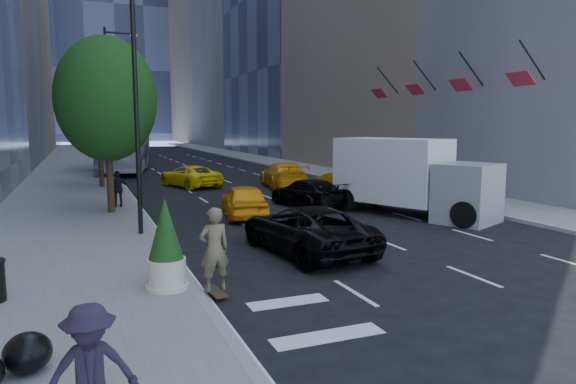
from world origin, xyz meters
name	(u,v)px	position (x,y,z in m)	size (l,w,h in m)	color
ground	(362,246)	(0.00, 0.00, 0.00)	(160.00, 160.00, 0.00)	black
sidewalk_left	(73,173)	(-9.00, 30.00, 0.07)	(6.00, 120.00, 0.15)	slate
sidewalk_right	(293,166)	(10.00, 30.00, 0.07)	(4.00, 120.00, 0.15)	slate
tower_right_far	(224,27)	(22.00, 98.00, 25.00)	(20.00, 24.00, 50.00)	#7E6C57
lamp_near	(140,68)	(-6.32, 4.00, 5.81)	(2.13, 0.22, 10.00)	black
lamp_far	(110,95)	(-6.32, 22.00, 5.81)	(2.13, 0.22, 10.00)	black
tree_near	(106,99)	(-7.20, 9.00, 4.97)	(4.20, 4.20, 7.46)	black
tree_mid	(98,101)	(-7.20, 19.00, 5.32)	(4.50, 4.50, 7.99)	black
tree_far	(93,116)	(-7.20, 32.00, 4.62)	(3.90, 3.90, 6.92)	black
traffic_signal	(100,121)	(-6.40, 40.00, 4.23)	(2.48, 0.53, 5.20)	black
facade_flags	(439,84)	(10.64, 10.00, 6.18)	(1.85, 13.30, 2.05)	black
skateboarder	(214,255)	(-5.60, -3.00, 0.97)	(0.71, 0.46, 1.94)	brown
black_sedan_lincoln	(306,229)	(-2.00, -0.07, 0.73)	(2.42, 5.26, 1.46)	black
black_sedan_mercedes	(307,193)	(1.66, 8.00, 0.67)	(1.88, 4.63, 1.34)	black
taxi_a	(244,200)	(-1.97, 6.50, 0.71)	(1.69, 4.19, 1.43)	#FFA60D
taxi_b	(338,185)	(4.20, 9.75, 0.72)	(1.53, 4.39, 1.45)	#FD9E0D
taxi_c	(190,176)	(-2.00, 18.00, 0.68)	(2.25, 4.88, 1.36)	yellow
taxi_d	(283,175)	(3.37, 15.50, 0.79)	(2.22, 5.45, 1.58)	#FFAB0D
city_bus	(126,149)	(-4.80, 30.91, 1.87)	(3.14, 13.44, 3.74)	silver
box_truck	(411,177)	(4.87, 4.28, 1.68)	(5.09, 7.30, 3.30)	silver
pedestrian_b	(118,189)	(-6.80, 10.36, 0.98)	(0.97, 0.41, 1.66)	black
pedestrian_c	(90,373)	(-8.33, -8.00, 1.00)	(1.10, 0.63, 1.71)	#241C2B
planter_shrub	(166,246)	(-6.60, -2.47, 1.16)	(0.89, 0.89, 2.13)	beige
garbage_bags	(9,361)	(-9.44, -5.96, 0.44)	(1.24, 1.19, 0.61)	black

